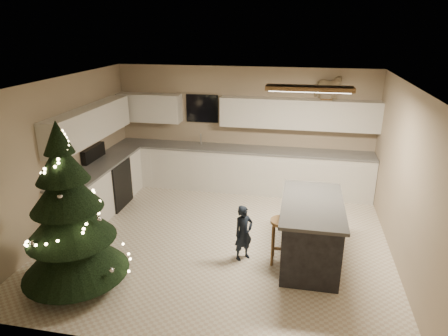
% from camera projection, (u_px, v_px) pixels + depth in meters
% --- Properties ---
extents(ground_plane, '(5.50, 5.50, 0.00)m').
position_uv_depth(ground_plane, '(220.00, 239.00, 6.73)').
color(ground_plane, beige).
extents(room_shell, '(5.52, 5.02, 2.61)m').
position_uv_depth(room_shell, '(221.00, 139.00, 6.14)').
color(room_shell, tan).
rests_on(room_shell, ground_plane).
extents(cabinetry, '(5.50, 3.20, 2.00)m').
position_uv_depth(cabinetry, '(193.00, 162.00, 8.16)').
color(cabinetry, silver).
rests_on(cabinetry, ground_plane).
extents(island, '(0.90, 1.70, 0.95)m').
position_uv_depth(island, '(310.00, 231.00, 6.00)').
color(island, black).
rests_on(island, ground_plane).
extents(bar_stool, '(0.37, 0.37, 0.70)m').
position_uv_depth(bar_stool, '(282.00, 231.00, 5.92)').
color(bar_stool, brown).
rests_on(bar_stool, ground_plane).
extents(christmas_tree, '(1.46, 1.41, 2.34)m').
position_uv_depth(christmas_tree, '(70.00, 223.00, 5.24)').
color(christmas_tree, '#3F2816').
rests_on(christmas_tree, ground_plane).
extents(toddler, '(0.38, 0.37, 0.88)m').
position_uv_depth(toddler, '(244.00, 233.00, 6.04)').
color(toddler, black).
rests_on(toddler, ground_plane).
extents(rocking_horse, '(0.62, 0.41, 0.50)m').
position_uv_depth(rocking_horse, '(327.00, 87.00, 7.80)').
color(rocking_horse, brown).
rests_on(rocking_horse, cabinetry).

